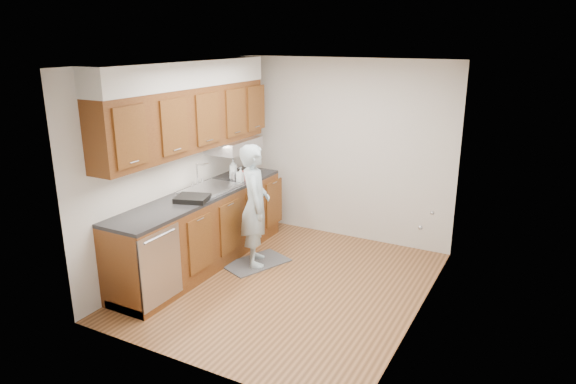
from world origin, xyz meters
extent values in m
plane|color=#936038|center=(0.00, 0.00, 0.00)|extent=(3.50, 3.50, 0.00)
plane|color=white|center=(0.00, 0.00, 2.50)|extent=(3.50, 3.50, 0.00)
cube|color=beige|center=(-1.50, 0.00, 1.25)|extent=(0.02, 3.50, 2.50)
cube|color=beige|center=(1.50, 0.00, 1.25)|extent=(0.02, 3.50, 2.50)
cube|color=beige|center=(0.00, 1.75, 1.25)|extent=(3.00, 0.02, 2.50)
cube|color=brown|center=(-1.20, 0.00, 0.45)|extent=(0.60, 2.80, 0.90)
cube|color=black|center=(-1.21, 0.00, 0.92)|extent=(0.63, 2.80, 0.04)
cube|color=#B2B2B7|center=(-1.20, 0.20, 0.89)|extent=(0.48, 0.68, 0.14)
cube|color=#B2B2B7|center=(-1.20, 0.20, 0.94)|extent=(0.52, 0.72, 0.01)
cube|color=#B2B2B7|center=(-0.91, -1.10, 0.47)|extent=(0.03, 0.60, 0.80)
cube|color=brown|center=(-1.33, 0.00, 1.83)|extent=(0.33, 2.80, 0.75)
cube|color=silver|center=(-1.33, 0.00, 2.35)|extent=(0.35, 2.80, 0.30)
cube|color=#A5A5AA|center=(-1.27, 0.85, 1.37)|extent=(0.46, 0.75, 0.16)
cube|color=silver|center=(1.49, 0.30, 1.02)|extent=(0.02, 1.22, 2.05)
cube|color=#5B5B5E|center=(-0.62, 0.32, 0.01)|extent=(0.75, 0.93, 0.02)
imported|color=#A6BFCA|center=(-0.62, 0.32, 0.88)|extent=(0.67, 0.73, 1.73)
imported|color=silver|center=(-1.18, 0.69, 1.08)|extent=(0.15, 0.15, 0.29)
imported|color=silver|center=(-1.05, 0.66, 1.04)|extent=(0.09, 0.09, 0.20)
cylinder|color=red|center=(-1.02, 0.71, 1.01)|extent=(0.09, 0.09, 0.14)
cylinder|color=#A5A5AA|center=(-1.14, 0.62, 1.00)|extent=(0.07, 0.07, 0.11)
cube|color=black|center=(-1.10, -0.29, 0.97)|extent=(0.44, 0.40, 0.06)
camera|label=1|loc=(2.54, -4.76, 2.77)|focal=32.00mm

